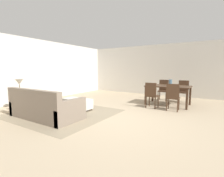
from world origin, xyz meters
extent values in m
plane|color=tan|center=(0.00, 0.00, 0.00)|extent=(10.80, 10.80, 0.00)
cube|color=silver|center=(0.00, 5.00, 1.35)|extent=(9.00, 0.12, 2.70)
cube|color=silver|center=(-4.50, 0.50, 1.35)|extent=(0.12, 11.00, 2.70)
cube|color=gray|center=(-1.82, -0.38, 0.00)|extent=(3.00, 2.80, 0.01)
cube|color=gray|center=(-1.90, -0.94, 0.21)|extent=(2.16, 1.00, 0.42)
cube|color=gray|center=(-1.90, -1.36, 0.64)|extent=(2.16, 0.16, 0.44)
cube|color=gray|center=(-2.91, -0.94, 0.31)|extent=(0.14, 1.00, 0.62)
cube|color=gray|center=(-0.89, -0.94, 0.31)|extent=(0.14, 1.00, 0.62)
cube|color=slate|center=(-2.32, -1.10, 0.60)|extent=(0.37, 0.12, 0.36)
cube|color=tan|center=(-1.48, -1.09, 0.61)|extent=(0.38, 0.13, 0.37)
cube|color=silver|center=(-1.74, 0.17, 0.23)|extent=(1.00, 0.51, 0.33)
cylinder|color=#422B1C|center=(-2.19, 0.37, 0.03)|extent=(0.05, 0.05, 0.06)
cylinder|color=#422B1C|center=(-1.29, 0.37, 0.03)|extent=(0.05, 0.05, 0.06)
cylinder|color=#422B1C|center=(-2.19, -0.03, 0.03)|extent=(0.05, 0.05, 0.06)
cylinder|color=#422B1C|center=(-1.29, -0.03, 0.03)|extent=(0.05, 0.05, 0.06)
cube|color=olive|center=(-3.28, -0.93, 0.53)|extent=(0.40, 0.40, 0.03)
cylinder|color=olive|center=(-3.45, -0.76, 0.26)|extent=(0.04, 0.04, 0.52)
cylinder|color=olive|center=(-3.11, -0.76, 0.26)|extent=(0.04, 0.04, 0.52)
cylinder|color=olive|center=(-3.45, -1.10, 0.26)|extent=(0.04, 0.04, 0.52)
cylinder|color=olive|center=(-3.11, -1.10, 0.26)|extent=(0.04, 0.04, 0.52)
cylinder|color=brown|center=(-3.28, -0.93, 0.56)|extent=(0.16, 0.16, 0.02)
cylinder|color=brown|center=(-3.28, -0.93, 0.73)|extent=(0.02, 0.02, 0.32)
cone|color=beige|center=(-3.28, -0.93, 0.98)|extent=(0.26, 0.26, 0.18)
cube|color=#422B1C|center=(0.70, 2.63, 0.74)|extent=(1.61, 0.99, 0.04)
cube|color=#422B1C|center=(-0.04, 3.06, 0.36)|extent=(0.07, 0.07, 0.72)
cube|color=#422B1C|center=(1.44, 3.06, 0.36)|extent=(0.07, 0.07, 0.72)
cube|color=#422B1C|center=(-0.04, 2.19, 0.36)|extent=(0.07, 0.07, 0.72)
cube|color=#422B1C|center=(1.44, 2.19, 0.36)|extent=(0.07, 0.07, 0.72)
cube|color=#422B1C|center=(0.33, 1.86, 0.43)|extent=(0.41, 0.41, 0.04)
cube|color=#422B1C|center=(0.32, 1.68, 0.69)|extent=(0.40, 0.05, 0.47)
cylinder|color=#422B1C|center=(0.17, 2.04, 0.21)|extent=(0.04, 0.04, 0.41)
cylinder|color=#422B1C|center=(0.51, 2.02, 0.21)|extent=(0.04, 0.04, 0.41)
cylinder|color=#422B1C|center=(0.15, 1.70, 0.21)|extent=(0.04, 0.04, 0.41)
cylinder|color=#422B1C|center=(0.49, 1.68, 0.21)|extent=(0.04, 0.04, 0.41)
cube|color=#422B1C|center=(1.06, 1.82, 0.43)|extent=(0.42, 0.42, 0.04)
cube|color=#422B1C|center=(1.07, 1.64, 0.69)|extent=(0.40, 0.06, 0.47)
cylinder|color=#422B1C|center=(0.88, 1.98, 0.21)|extent=(0.04, 0.04, 0.41)
cylinder|color=#422B1C|center=(1.22, 2.00, 0.21)|extent=(0.04, 0.04, 0.41)
cylinder|color=#422B1C|center=(0.90, 1.64, 0.21)|extent=(0.04, 0.04, 0.41)
cylinder|color=#422B1C|center=(1.24, 1.66, 0.21)|extent=(0.04, 0.04, 0.41)
cube|color=#422B1C|center=(0.29, 3.43, 0.43)|extent=(0.42, 0.42, 0.04)
cube|color=#422B1C|center=(0.28, 3.61, 0.69)|extent=(0.40, 0.06, 0.47)
cylinder|color=#422B1C|center=(0.47, 3.27, 0.21)|extent=(0.04, 0.04, 0.41)
cylinder|color=#422B1C|center=(0.14, 3.25, 0.21)|extent=(0.04, 0.04, 0.41)
cylinder|color=#422B1C|center=(0.45, 3.61, 0.21)|extent=(0.04, 0.04, 0.41)
cylinder|color=#422B1C|center=(0.12, 3.59, 0.21)|extent=(0.04, 0.04, 0.41)
cube|color=#422B1C|center=(1.13, 3.44, 0.43)|extent=(0.43, 0.43, 0.04)
cube|color=#422B1C|center=(1.11, 3.62, 0.69)|extent=(0.40, 0.07, 0.47)
cylinder|color=#422B1C|center=(1.31, 3.28, 0.21)|extent=(0.04, 0.04, 0.41)
cylinder|color=#422B1C|center=(0.97, 3.26, 0.21)|extent=(0.04, 0.04, 0.41)
cylinder|color=#422B1C|center=(1.28, 3.62, 0.21)|extent=(0.04, 0.04, 0.41)
cylinder|color=#422B1C|center=(0.94, 3.59, 0.21)|extent=(0.04, 0.04, 0.41)
cylinder|color=slate|center=(0.78, 2.60, 0.88)|extent=(0.12, 0.12, 0.24)
cube|color=silver|center=(-1.61, 0.20, 0.41)|extent=(0.27, 0.22, 0.03)
camera|label=1|loc=(2.19, -3.90, 1.39)|focal=26.34mm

